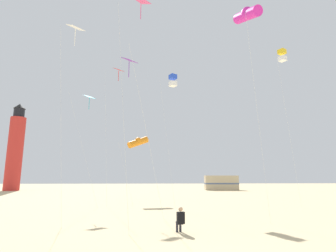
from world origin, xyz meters
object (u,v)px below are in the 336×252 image
(kite_tube_magenta, at_px, (247,14))
(kite_diamond_violet, at_px, (130,66))
(kite_flyer_standing, at_px, (180,219))
(kite_diamond_scarlet, at_px, (118,76))
(kite_box_gold, at_px, (282,56))
(kite_tube_orange, at_px, (138,142))
(rv_van_tan, at_px, (221,183))
(kite_diamond_rainbow, at_px, (139,10))
(kite_diamond_white, at_px, (74,35))
(lighthouse_distant, at_px, (15,149))
(kite_box_blue, at_px, (173,81))
(kite_diamond_cyan, at_px, (89,101))

(kite_tube_magenta, bearing_deg, kite_diamond_violet, 169.40)
(kite_flyer_standing, relative_size, kite_diamond_violet, 0.11)
(kite_diamond_violet, relative_size, kite_diamond_scarlet, 0.78)
(kite_flyer_standing, bearing_deg, kite_box_gold, -147.38)
(kite_diamond_violet, distance_m, kite_tube_orange, 12.76)
(rv_van_tan, bearing_deg, kite_flyer_standing, -103.85)
(kite_diamond_rainbow, distance_m, kite_tube_orange, 16.16)
(kite_diamond_violet, bearing_deg, kite_box_gold, 24.57)
(kite_diamond_white, height_order, lighthouse_distant, lighthouse_distant)
(kite_box_blue, xyz_separation_m, lighthouse_distant, (-27.94, 29.22, -3.67))
(rv_van_tan, bearing_deg, kite_diamond_scarlet, -118.82)
(kite_diamond_white, bearing_deg, kite_diamond_cyan, 96.63)
(kite_tube_orange, relative_size, kite_tube_magenta, 0.51)
(kite_tube_orange, bearing_deg, kite_diamond_rainbow, -87.77)
(kite_box_gold, height_order, kite_diamond_scarlet, kite_box_gold)
(kite_flyer_standing, height_order, kite_diamond_scarlet, kite_diamond_scarlet)
(kite_diamond_white, distance_m, kite_diamond_cyan, 9.50)
(kite_diamond_white, height_order, kite_box_gold, kite_box_gold)
(lighthouse_distant, relative_size, rv_van_tan, 2.56)
(kite_tube_orange, distance_m, rv_van_tan, 28.93)
(kite_diamond_white, distance_m, lighthouse_distant, 43.75)
(kite_tube_orange, height_order, kite_diamond_scarlet, kite_diamond_scarlet)
(kite_box_blue, bearing_deg, kite_diamond_rainbow, -105.17)
(kite_diamond_white, distance_m, kite_tube_magenta, 10.98)
(kite_tube_orange, bearing_deg, kite_diamond_cyan, -134.98)
(kite_diamond_white, distance_m, rv_van_tan, 43.24)
(kite_diamond_cyan, height_order, kite_tube_orange, kite_diamond_cyan)
(kite_diamond_violet, distance_m, kite_box_gold, 15.72)
(kite_tube_orange, bearing_deg, kite_diamond_violet, -90.31)
(kite_flyer_standing, bearing_deg, kite_diamond_cyan, -68.93)
(kite_box_gold, bearing_deg, kite_tube_orange, 156.44)
(kite_box_blue, bearing_deg, kite_flyer_standing, -93.33)
(kite_diamond_rainbow, bearing_deg, kite_diamond_white, 161.03)
(kite_flyer_standing, bearing_deg, lighthouse_distant, -66.33)
(kite_diamond_scarlet, bearing_deg, rv_van_tan, 57.64)
(kite_tube_magenta, relative_size, lighthouse_distant, 0.81)
(kite_diamond_white, height_order, kite_diamond_cyan, kite_diamond_white)
(kite_diamond_rainbow, height_order, kite_diamond_cyan, kite_diamond_rainbow)
(kite_diamond_scarlet, bearing_deg, lighthouse_distant, 129.09)
(kite_tube_orange, distance_m, kite_box_gold, 16.79)
(kite_box_gold, xyz_separation_m, kite_tube_magenta, (-6.27, -7.71, -1.00))
(kite_box_blue, distance_m, kite_diamond_rainbow, 10.65)
(kite_flyer_standing, xyz_separation_m, kite_diamond_cyan, (-7.15, 11.76, 8.85))
(kite_diamond_white, distance_m, kite_tube_orange, 14.93)
(kite_diamond_scarlet, bearing_deg, kite_diamond_white, -97.21)
(kite_diamond_white, xyz_separation_m, kite_box_gold, (17.08, 7.79, 2.92))
(kite_diamond_cyan, bearing_deg, kite_diamond_rainbow, -64.79)
(kite_diamond_violet, height_order, kite_diamond_scarlet, kite_diamond_scarlet)
(kite_diamond_rainbow, height_order, kite_diamond_scarlet, kite_diamond_scarlet)
(kite_diamond_rainbow, xyz_separation_m, kite_tube_magenta, (6.87, 1.43, 0.93))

